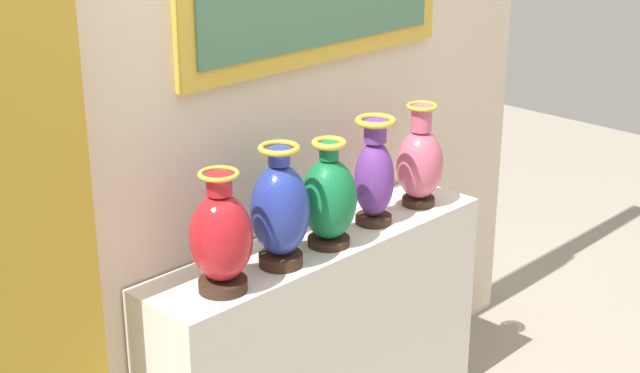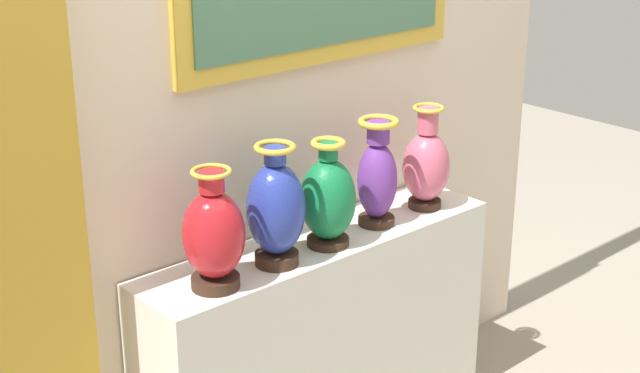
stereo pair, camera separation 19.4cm
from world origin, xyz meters
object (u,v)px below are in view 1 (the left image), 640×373
vase_crimson (221,238)px  vase_emerald (329,198)px  vase_violet (374,175)px  vase_cobalt (280,210)px  vase_rose (420,162)px

vase_crimson → vase_emerald: vase_crimson is taller
vase_crimson → vase_violet: bearing=2.1°
vase_crimson → vase_emerald: (0.46, 0.01, -0.01)m
vase_cobalt → vase_rose: bearing=1.4°
vase_cobalt → vase_emerald: (0.22, 0.00, -0.02)m
vase_rose → vase_violet: bearing=179.2°
vase_crimson → vase_violet: (0.71, 0.03, 0.01)m
vase_crimson → vase_rose: 0.95m
vase_emerald → vase_rose: (0.49, 0.02, -0.00)m
vase_rose → vase_cobalt: bearing=-178.6°
vase_cobalt → vase_violet: vase_cobalt is taller
vase_crimson → vase_rose: vase_rose is taller
vase_emerald → vase_rose: vase_rose is taller
vase_emerald → vase_violet: bearing=4.5°
vase_violet → vase_rose: bearing=-0.8°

